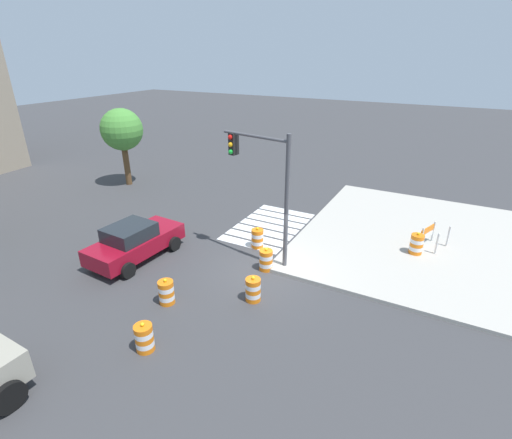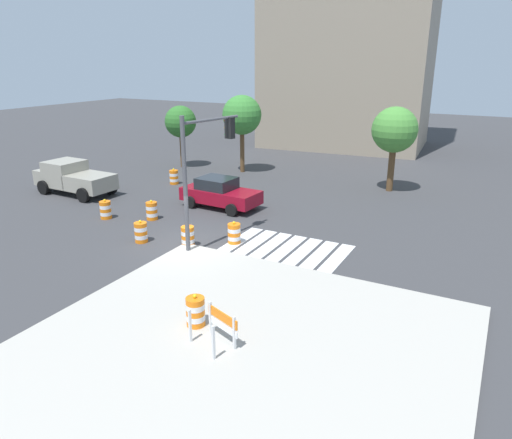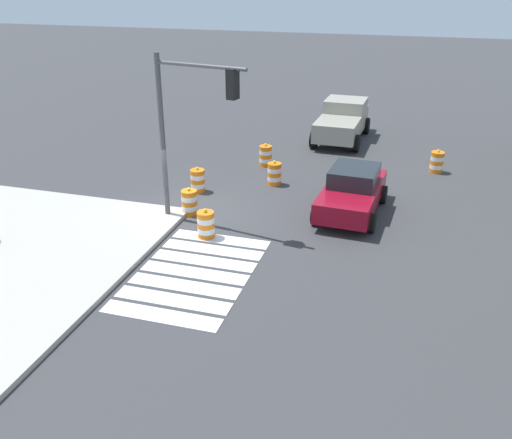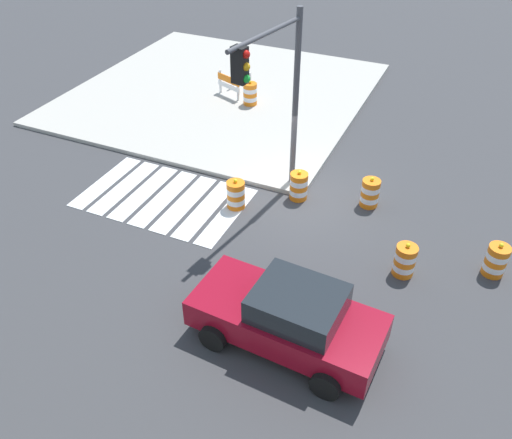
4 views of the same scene
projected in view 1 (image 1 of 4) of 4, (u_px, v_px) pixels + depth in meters
name	position (u px, v px, depth m)	size (l,w,h in m)	color
ground_plane	(265.00, 271.00, 15.78)	(120.00, 120.00, 0.00)	#38383A
sidewalk_corner	(435.00, 242.00, 18.01)	(12.00, 12.00, 0.15)	#ADA89E
crosswalk_stripes	(269.00, 226.00, 19.77)	(5.10, 3.20, 0.02)	silver
sports_car	(135.00, 241.00, 16.47)	(4.40, 2.34, 1.63)	maroon
traffic_barrel_near_corner	(266.00, 260.00, 15.72)	(0.56, 0.56, 1.02)	orange
traffic_barrel_crosswalk_end	(253.00, 290.00, 13.77)	(0.56, 0.56, 1.02)	orange
traffic_barrel_median_near	(144.00, 338.00, 11.46)	(0.56, 0.56, 1.02)	orange
traffic_barrel_far_curb	(257.00, 238.00, 17.53)	(0.56, 0.56, 1.02)	orange
traffic_barrel_lane_center	(166.00, 292.00, 13.62)	(0.56, 0.56, 1.02)	orange
traffic_barrel_on_sidewalk	(416.00, 244.00, 16.69)	(0.56, 0.56, 1.02)	orange
construction_barricade	(431.00, 234.00, 17.32)	(1.43, 1.17, 1.00)	silver
traffic_light_pole	(264.00, 174.00, 15.05)	(0.80, 3.25, 5.50)	#4C4C51
street_tree_streetside_far	(122.00, 130.00, 24.57)	(2.69, 2.69, 5.07)	brown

